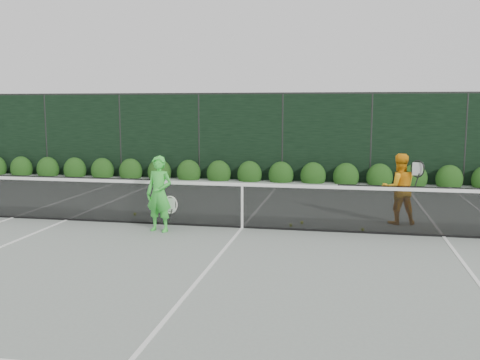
# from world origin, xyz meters

# --- Properties ---
(ground) EXTENTS (80.00, 80.00, 0.00)m
(ground) POSITION_xyz_m (0.00, 0.00, 0.00)
(ground) COLOR gray
(ground) RESTS_ON ground
(tennis_net) EXTENTS (12.90, 0.10, 1.07)m
(tennis_net) POSITION_xyz_m (-0.02, 0.00, 0.53)
(tennis_net) COLOR black
(tennis_net) RESTS_ON ground
(player_woman) EXTENTS (0.67, 0.48, 1.58)m
(player_woman) POSITION_xyz_m (-1.64, -0.60, 0.79)
(player_woman) COLOR green
(player_woman) RESTS_ON ground
(player_man) EXTENTS (0.93, 0.74, 1.57)m
(player_man) POSITION_xyz_m (3.32, 1.09, 0.79)
(player_man) COLOR #FFA815
(player_man) RESTS_ON ground
(court_lines) EXTENTS (11.03, 23.83, 0.01)m
(court_lines) POSITION_xyz_m (0.00, 0.00, 0.01)
(court_lines) COLOR white
(court_lines) RESTS_ON ground
(windscreen_fence) EXTENTS (32.00, 21.07, 3.06)m
(windscreen_fence) POSITION_xyz_m (0.00, -2.71, 1.51)
(windscreen_fence) COLOR black
(windscreen_fence) RESTS_ON ground
(hedge_row) EXTENTS (31.66, 0.65, 0.94)m
(hedge_row) POSITION_xyz_m (-0.00, 7.15, 0.23)
(hedge_row) COLOR #15390F
(hedge_row) RESTS_ON ground
(tennis_balls) EXTENTS (5.38, 0.65, 0.07)m
(tennis_balls) POSITION_xyz_m (0.50, 0.50, 0.03)
(tennis_balls) COLOR #D7F135
(tennis_balls) RESTS_ON ground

